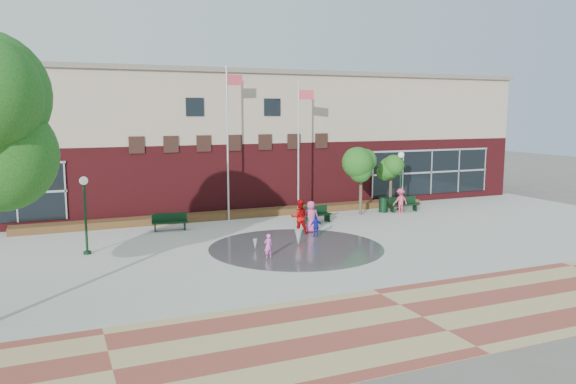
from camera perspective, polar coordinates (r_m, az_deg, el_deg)
name	(u,v)px	position (r m, az deg, el deg)	size (l,w,h in m)	color
ground	(324,263)	(24.52, 3.68, -7.25)	(120.00, 120.00, 0.00)	#666056
plaza_concrete	(288,244)	(28.04, 0.00, -5.26)	(46.00, 18.00, 0.01)	#A8A8A0
paver_band	(422,317)	(18.84, 13.50, -12.28)	(46.00, 6.00, 0.01)	#964335
splash_pad	(296,248)	(27.15, 0.83, -5.71)	(8.40, 8.40, 0.01)	#383A3D
library_building	(213,138)	(40.07, -7.59, 5.42)	(44.40, 10.40, 9.20)	#581419
flower_bed	(240,217)	(35.01, -4.87, -2.59)	(26.00, 1.20, 0.40)	maroon
flagpole_left	(228,136)	(33.54, -6.09, 5.71)	(1.08, 0.18, 9.16)	silver
flagpole_right	(299,142)	(34.59, 1.15, 5.05)	(1.00, 0.34, 8.30)	silver
lamp_left	(85,206)	(27.12, -19.93, -1.38)	(0.38, 0.38, 3.61)	black
lamp_right	(401,174)	(37.72, 11.37, 1.78)	(0.41, 0.41, 3.90)	black
bench_left	(170,225)	(31.62, -11.91, -3.32)	(1.97, 0.75, 0.97)	black
bench_mid	(316,218)	(33.08, 2.87, -2.63)	(2.06, 0.98, 1.00)	black
bench_right	(403,207)	(37.54, 11.65, -1.51)	(2.01, 0.79, 0.98)	black
trash_can	(383,205)	(37.05, 9.65, -1.27)	(0.62, 0.62, 1.02)	black
tree_mid	(361,162)	(35.59, 7.45, 3.03)	(2.75, 2.75, 4.63)	#413624
tree_small_right	(391,169)	(38.39, 10.43, 2.27)	(2.13, 2.13, 3.64)	#413624
water_jet_a	(298,246)	(27.62, 1.06, -5.48)	(0.40, 0.40, 0.77)	white
water_jet_b	(255,250)	(26.78, -3.36, -5.92)	(0.23, 0.23, 0.51)	white
child_splash	(268,246)	(25.22, -2.02, -5.51)	(0.40, 0.26, 1.11)	#EB5BC3
adult_red	(299,217)	(29.92, 1.17, -2.57)	(0.91, 0.71, 1.88)	#B10909
adult_pink	(311,217)	(30.47, 2.34, -2.53)	(0.84, 0.55, 1.72)	#CC4A89
child_blue	(316,226)	(29.36, 2.87, -3.51)	(0.67, 0.28, 1.15)	#181CA0
person_bench	(400,201)	(36.97, 11.35, -0.89)	(1.03, 0.59, 1.60)	#D64063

